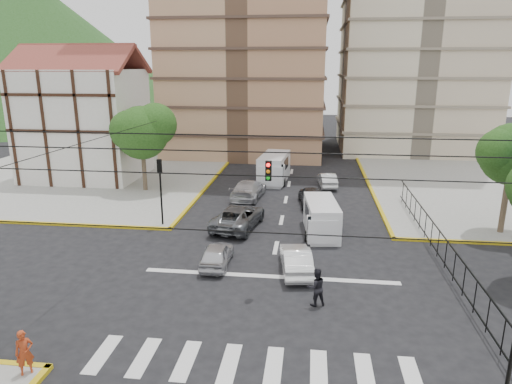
% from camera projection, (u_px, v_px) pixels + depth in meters
% --- Properties ---
extents(ground, '(160.00, 160.00, 0.00)m').
position_uv_depth(ground, '(268.00, 287.00, 22.09)').
color(ground, black).
rests_on(ground, ground).
extents(sidewalk_nw, '(26.00, 26.00, 0.15)m').
position_uv_depth(sidewalk_nw, '(80.00, 177.00, 43.52)').
color(sidewalk_nw, gray).
rests_on(sidewalk_nw, ground).
extents(crosswalk_stripes, '(12.00, 2.40, 0.01)m').
position_uv_depth(crosswalk_stripes, '(251.00, 365.00, 16.35)').
color(crosswalk_stripes, silver).
rests_on(crosswalk_stripes, ground).
extents(stop_line, '(13.00, 0.40, 0.01)m').
position_uv_depth(stop_line, '(270.00, 276.00, 23.23)').
color(stop_line, silver).
rests_on(stop_line, ground).
extents(tudor_building, '(10.80, 8.05, 12.23)m').
position_uv_depth(tudor_building, '(84.00, 123.00, 42.01)').
color(tudor_building, silver).
rests_on(tudor_building, ground).
extents(distant_hill, '(70.00, 70.00, 28.00)m').
position_uv_depth(distant_hill, '(30.00, 46.00, 91.65)').
color(distant_hill, '#224A18').
rests_on(distant_hill, ground).
extents(park_fence, '(0.10, 22.50, 1.66)m').
position_uv_depth(park_fence, '(436.00, 259.00, 25.33)').
color(park_fence, black).
rests_on(park_fence, ground).
extents(tree_tudor, '(5.39, 4.40, 7.43)m').
position_uv_depth(tree_tudor, '(143.00, 130.00, 37.38)').
color(tree_tudor, '#473828').
rests_on(tree_tudor, ground).
extents(traffic_light_nw, '(0.28, 0.22, 4.40)m').
position_uv_depth(traffic_light_nw, '(160.00, 181.00, 29.61)').
color(traffic_light_nw, black).
rests_on(traffic_light_nw, ground).
extents(traffic_light_hanging, '(18.00, 9.12, 0.92)m').
position_uv_depth(traffic_light_hanging, '(264.00, 180.00, 18.55)').
color(traffic_light_hanging, black).
rests_on(traffic_light_hanging, ground).
extents(van_right_lane, '(2.36, 4.87, 2.11)m').
position_uv_depth(van_right_lane, '(321.00, 219.00, 28.69)').
color(van_right_lane, silver).
rests_on(van_right_lane, ground).
extents(van_left_lane, '(2.70, 5.75, 2.51)m').
position_uv_depth(van_left_lane, '(274.00, 169.00, 41.54)').
color(van_left_lane, silver).
rests_on(van_left_lane, ground).
extents(car_silver_front_left, '(1.47, 3.59, 1.22)m').
position_uv_depth(car_silver_front_left, '(217.00, 254.00, 24.42)').
color(car_silver_front_left, silver).
rests_on(car_silver_front_left, ground).
extents(car_white_front_right, '(1.99, 4.26, 1.35)m').
position_uv_depth(car_white_front_right, '(296.00, 259.00, 23.61)').
color(car_white_front_right, white).
rests_on(car_white_front_right, ground).
extents(car_grey_mid_left, '(3.37, 5.75, 1.50)m').
position_uv_depth(car_grey_mid_left, '(238.00, 217.00, 30.04)').
color(car_grey_mid_left, '#5B5E63').
rests_on(car_grey_mid_left, ground).
extents(car_silver_rear_left, '(2.61, 5.39, 1.51)m').
position_uv_depth(car_silver_rear_left, '(248.00, 189.00, 36.57)').
color(car_silver_rear_left, '#B5B6BA').
rests_on(car_silver_rear_left, ground).
extents(car_darkgrey_mid_right, '(2.30, 4.62, 1.51)m').
position_uv_depth(car_darkgrey_mid_right, '(312.00, 196.00, 34.70)').
color(car_darkgrey_mid_right, '#29292B').
rests_on(car_darkgrey_mid_right, ground).
extents(car_white_rear_right, '(1.78, 3.94, 1.26)m').
position_uv_depth(car_white_rear_right, '(327.00, 180.00, 40.05)').
color(car_white_rear_right, silver).
rests_on(car_white_rear_right, ground).
extents(pedestrian_sw_corner, '(0.70, 0.67, 1.62)m').
position_uv_depth(pedestrian_sw_corner, '(24.00, 352.00, 15.53)').
color(pedestrian_sw_corner, '#AB3B1A').
rests_on(pedestrian_sw_corner, sidewalk_sw).
extents(pedestrian_crosswalk, '(1.04, 0.92, 1.76)m').
position_uv_depth(pedestrian_crosswalk, '(316.00, 287.00, 20.24)').
color(pedestrian_crosswalk, black).
rests_on(pedestrian_crosswalk, ground).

